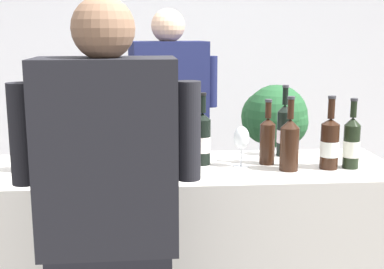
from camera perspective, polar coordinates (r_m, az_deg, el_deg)
wall_back at (r=4.85m, az=-2.55°, el=9.71°), size 8.00×0.10×2.80m
counter at (r=2.49m, az=-0.03°, el=-14.13°), size 1.86×0.60×0.94m
wine_bottle_0 at (r=2.34m, az=-1.37°, el=-0.49°), size 0.08×0.08×0.34m
wine_bottle_1 at (r=2.36m, az=15.10°, el=-0.94°), size 0.08×0.08×0.33m
wine_bottle_2 at (r=2.46m, az=-1.71°, el=-0.11°), size 0.08×0.08×0.31m
wine_bottle_3 at (r=2.45m, az=-13.14°, el=-0.12°), size 0.08×0.08×0.34m
wine_bottle_4 at (r=2.29m, az=10.83°, el=-0.94°), size 0.08×0.08×0.33m
wine_bottle_5 at (r=2.38m, az=8.42°, el=-0.51°), size 0.07×0.07×0.30m
wine_bottle_6 at (r=2.39m, az=17.38°, el=-0.89°), size 0.07×0.07×0.32m
wine_bottle_7 at (r=2.55m, az=10.24°, el=0.51°), size 0.07×0.07×0.35m
wine_bottle_8 at (r=2.33m, az=-17.47°, el=-1.32°), size 0.09×0.09×0.31m
wine_bottle_9 at (r=2.35m, az=1.17°, el=-0.42°), size 0.08×0.08×0.33m
wine_glass at (r=2.32m, az=5.55°, el=-0.56°), size 0.07×0.07×0.19m
ice_bucket at (r=2.28m, az=-10.76°, el=-1.45°), size 0.24×0.24×0.21m
person_server at (r=3.02m, az=-2.56°, el=-2.59°), size 0.58×0.31×1.67m
person_guest at (r=1.76m, az=-9.04°, el=-13.78°), size 0.59×0.25×1.65m
potted_shrub at (r=3.64m, az=9.23°, el=-0.80°), size 0.47×0.47×1.19m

